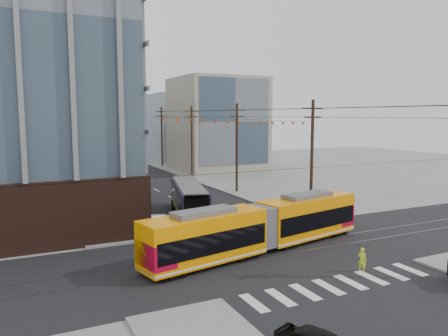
# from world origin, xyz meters

# --- Properties ---
(ground) EXTENTS (160.00, 160.00, 0.00)m
(ground) POSITION_xyz_m (0.00, 0.00, 0.00)
(ground) COLOR slate
(bg_bldg_nw_near) EXTENTS (18.00, 16.00, 18.00)m
(bg_bldg_nw_near) POSITION_xyz_m (-17.00, 52.00, 9.00)
(bg_bldg_nw_near) COLOR #8C99A5
(bg_bldg_nw_near) RESTS_ON ground
(bg_bldg_ne_near) EXTENTS (14.00, 14.00, 16.00)m
(bg_bldg_ne_near) POSITION_xyz_m (16.00, 48.00, 8.00)
(bg_bldg_ne_near) COLOR gray
(bg_bldg_ne_near) RESTS_ON ground
(bg_bldg_nw_far) EXTENTS (16.00, 18.00, 20.00)m
(bg_bldg_nw_far) POSITION_xyz_m (-14.00, 72.00, 10.00)
(bg_bldg_nw_far) COLOR gray
(bg_bldg_nw_far) RESTS_ON ground
(bg_bldg_ne_far) EXTENTS (16.00, 16.00, 14.00)m
(bg_bldg_ne_far) POSITION_xyz_m (18.00, 68.00, 7.00)
(bg_bldg_ne_far) COLOR #8C99A5
(bg_bldg_ne_far) RESTS_ON ground
(utility_pole_far) EXTENTS (0.30, 0.30, 11.00)m
(utility_pole_far) POSITION_xyz_m (8.50, 56.00, 5.50)
(utility_pole_far) COLOR black
(utility_pole_far) RESTS_ON ground
(streetcar) EXTENTS (18.35, 6.21, 3.51)m
(streetcar) POSITION_xyz_m (-0.91, 4.32, 1.75)
(streetcar) COLOR orange
(streetcar) RESTS_ON ground
(city_bus) EXTENTS (5.29, 11.74, 3.25)m
(city_bus) POSITION_xyz_m (-1.57, 16.56, 1.63)
(city_bus) COLOR #211631
(city_bus) RESTS_ON ground
(parked_car_silver) EXTENTS (3.16, 5.05, 1.57)m
(parked_car_silver) POSITION_xyz_m (-6.04, 12.29, 0.79)
(parked_car_silver) COLOR #A5A5A5
(parked_car_silver) RESTS_ON ground
(parked_car_white) EXTENTS (3.65, 5.39, 1.45)m
(parked_car_white) POSITION_xyz_m (-5.38, 20.03, 0.73)
(parked_car_white) COLOR #BAB2B2
(parked_car_white) RESTS_ON ground
(parked_car_grey) EXTENTS (3.89, 5.52, 1.40)m
(parked_car_grey) POSITION_xyz_m (-5.99, 25.55, 0.70)
(parked_car_grey) COLOR #565759
(parked_car_grey) RESTS_ON ground
(pedestrian) EXTENTS (0.57, 0.66, 1.54)m
(pedestrian) POSITION_xyz_m (2.59, -1.99, 0.77)
(pedestrian) COLOR #C7E026
(pedestrian) RESTS_ON ground
(jersey_barrier) EXTENTS (1.84, 4.06, 0.79)m
(jersey_barrier) POSITION_xyz_m (8.30, 12.59, 0.40)
(jersey_barrier) COLOR gray
(jersey_barrier) RESTS_ON ground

